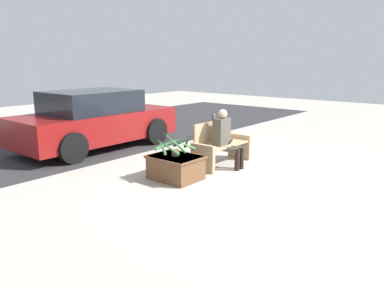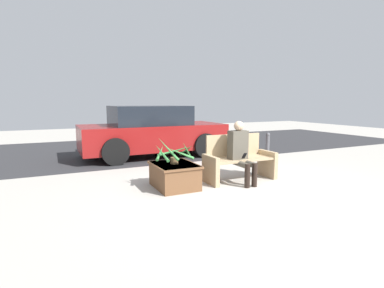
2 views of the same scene
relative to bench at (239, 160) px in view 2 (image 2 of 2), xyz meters
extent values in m
plane|color=#ADA89E|center=(-0.26, -0.78, -0.41)|extent=(30.00, 30.00, 0.00)
cube|color=#2D2D30|center=(-0.26, 5.07, -0.41)|extent=(20.00, 6.00, 0.01)
cube|color=tan|center=(-0.69, -0.06, -0.13)|extent=(0.09, 0.57, 0.57)
cube|color=tan|center=(0.69, -0.06, -0.13)|extent=(0.09, 0.57, 0.57)
cube|color=tan|center=(0.00, -0.06, 0.03)|extent=(1.29, 0.52, 0.04)
cube|color=tan|center=(0.00, 0.21, 0.28)|extent=(1.29, 0.04, 0.46)
cube|color=#4C473D|center=(-0.10, -0.10, 0.34)|extent=(0.36, 0.22, 0.57)
sphere|color=tan|center=(-0.10, -0.12, 0.72)|extent=(0.19, 0.19, 0.19)
cylinder|color=#4C473D|center=(-0.18, -0.33, 0.00)|extent=(0.11, 0.46, 0.11)
cylinder|color=#4C473D|center=(-0.02, -0.33, 0.00)|extent=(0.11, 0.46, 0.11)
cylinder|color=black|center=(-0.18, -0.56, -0.19)|extent=(0.10, 0.10, 0.46)
cylinder|color=black|center=(-0.02, -0.56, -0.19)|extent=(0.10, 0.10, 0.46)
cube|color=black|center=(-0.10, -0.33, 0.15)|extent=(0.07, 0.09, 0.12)
cube|color=brown|center=(-1.41, 0.03, -0.19)|extent=(0.71, 0.90, 0.46)
cube|color=brown|center=(-1.41, 0.03, 0.02)|extent=(0.76, 0.95, 0.04)
cylinder|color=brown|center=(-1.41, 0.03, 0.10)|extent=(0.14, 0.14, 0.12)
cone|color=#387F3D|center=(-1.16, 0.04, 0.28)|extent=(0.07, 0.53, 0.29)
cone|color=#387F3D|center=(-1.27, 0.26, 0.25)|extent=(0.50, 0.33, 0.22)
cone|color=#387F3D|center=(-1.36, 0.30, 0.23)|extent=(0.56, 0.16, 0.18)
cone|color=#387F3D|center=(-1.64, 0.17, 0.25)|extent=(0.33, 0.50, 0.23)
cone|color=#387F3D|center=(-1.67, 0.00, 0.27)|extent=(0.11, 0.54, 0.27)
cone|color=#387F3D|center=(-1.58, -0.09, 0.35)|extent=(0.32, 0.39, 0.42)
cone|color=#387F3D|center=(-1.39, -0.22, 0.28)|extent=(0.54, 0.11, 0.28)
cone|color=#387F3D|center=(-1.23, -0.11, 0.32)|extent=(0.35, 0.42, 0.36)
cube|color=maroon|center=(-0.74, 3.40, 0.17)|extent=(4.13, 1.80, 0.71)
cube|color=black|center=(-0.84, 3.40, 0.80)|extent=(2.15, 1.66, 0.55)
cylinder|color=black|center=(0.55, 2.50, -0.06)|extent=(0.70, 0.18, 0.70)
cylinder|color=black|center=(0.55, 4.30, -0.06)|extent=(0.70, 0.18, 0.70)
cylinder|color=black|center=(-2.02, 2.50, -0.06)|extent=(0.70, 0.18, 0.70)
cylinder|color=black|center=(-2.02, 4.30, -0.06)|extent=(0.70, 0.18, 0.70)
cylinder|color=#4C4C51|center=(2.25, 1.83, -0.11)|extent=(0.11, 0.11, 0.62)
sphere|color=#4C4C51|center=(2.25, 1.83, 0.24)|extent=(0.12, 0.12, 0.12)
camera|label=1|loc=(-6.49, -4.57, 1.80)|focal=35.00mm
camera|label=2|loc=(-3.45, -5.05, 1.19)|focal=28.00mm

